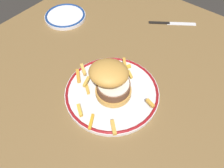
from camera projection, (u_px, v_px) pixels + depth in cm
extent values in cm
cube|color=brown|center=(88.00, 100.00, 66.99)|extent=(125.00, 97.80, 4.00)
cylinder|color=silver|center=(112.00, 92.00, 65.58)|extent=(27.36, 27.36, 1.20)
torus|color=maroon|center=(112.00, 91.00, 65.10)|extent=(26.96, 26.96, 0.80)
cylinder|color=gold|center=(113.00, 91.00, 63.51)|extent=(10.18, 10.18, 1.80)
cylinder|color=brown|center=(113.00, 87.00, 61.86)|extent=(9.35, 9.35, 2.39)
cylinder|color=white|center=(113.00, 83.00, 60.73)|extent=(8.64, 8.64, 0.50)
ellipsoid|color=yellow|center=(112.00, 81.00, 60.27)|extent=(2.60, 2.60, 1.40)
ellipsoid|color=gold|center=(109.00, 72.00, 57.17)|extent=(12.89, 12.38, 6.44)
cube|color=gold|center=(113.00, 127.00, 56.99)|extent=(3.35, 3.66, 0.99)
cube|color=gold|center=(83.00, 69.00, 68.00)|extent=(2.97, 3.97, 0.90)
cube|color=gold|center=(125.00, 63.00, 69.81)|extent=(3.36, 3.24, 0.83)
cube|color=gold|center=(124.00, 68.00, 69.66)|extent=(4.40, 3.10, 0.85)
cube|color=gold|center=(86.00, 82.00, 65.22)|extent=(3.66, 1.93, 0.82)
cube|color=gold|center=(80.00, 110.00, 60.16)|extent=(2.80, 3.58, 0.91)
cube|color=gold|center=(87.00, 89.00, 64.62)|extent=(2.58, 3.15, 0.79)
cube|color=orange|center=(78.00, 76.00, 67.55)|extent=(3.80, 4.23, 0.95)
cube|color=gold|center=(91.00, 122.00, 58.11)|extent=(4.14, 2.82, 0.76)
cube|color=gold|center=(150.00, 103.00, 60.59)|extent=(1.58, 2.94, 0.85)
cube|color=gold|center=(130.00, 74.00, 67.19)|extent=(2.18, 2.74, 0.70)
cube|color=gold|center=(99.00, 66.00, 70.04)|extent=(2.24, 3.39, 0.88)
cylinder|color=white|center=(65.00, 17.00, 88.29)|extent=(15.91, 15.91, 1.20)
torus|color=navy|center=(65.00, 15.00, 87.82)|extent=(15.51, 15.51, 0.80)
cube|color=black|center=(159.00, 22.00, 86.45)|extent=(5.64, 7.20, 0.70)
cube|color=silver|center=(181.00, 23.00, 86.24)|extent=(7.87, 9.99, 0.24)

